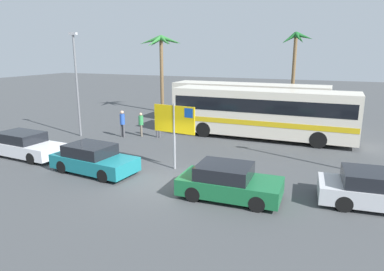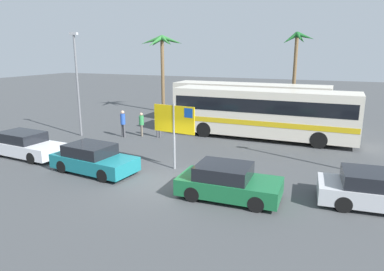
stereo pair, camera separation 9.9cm
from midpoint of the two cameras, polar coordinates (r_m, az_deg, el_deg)
name	(u,v)px [view 1 (the left image)]	position (r m, az deg, el deg)	size (l,w,h in m)	color
ground	(162,183)	(15.30, -5.11, -7.70)	(120.00, 120.00, 0.00)	#424447
bus_front_coach	(262,111)	(22.93, 11.31, 3.93)	(11.61, 2.57, 3.17)	silver
bus_rear_coach	(248,102)	(26.77, 9.12, 5.40)	(11.61, 2.57, 3.17)	silver
ferry_sign	(175,122)	(16.34, -2.97, 2.24)	(2.19, 0.30, 3.20)	gray
car_teal	(93,159)	(16.98, -16.05, -3.74)	(4.23, 2.18, 1.32)	#19757F
car_silver	(382,190)	(14.50, 28.56, -7.92)	(4.65, 2.26, 1.32)	#B7BABF
car_green	(229,182)	(13.62, 5.80, -7.61)	(3.97, 2.00, 1.32)	#196638
car_white	(24,145)	(20.83, -25.94, -1.41)	(4.60, 2.04, 1.32)	silver
pedestrian_near_sign	(122,121)	(23.34, -11.47, 2.28)	(0.32, 0.32, 1.78)	#4C4C51
pedestrian_by_bus	(158,121)	(22.89, -5.72, 2.34)	(0.32, 0.32, 1.82)	#4C4C51
pedestrian_crossing_lot	(141,122)	(23.42, -8.49, 2.13)	(0.32, 0.32, 1.59)	#706656
lamp_post_left_side	(77,81)	(24.06, -18.53, 8.50)	(0.56, 0.20, 6.71)	slate
palm_tree_seaside	(162,48)	(32.58, -5.07, 14.11)	(4.07, 4.04, 6.97)	brown
palm_tree_inland	(295,50)	(33.23, 16.50, 13.28)	(2.91, 2.87, 7.24)	brown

